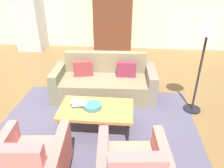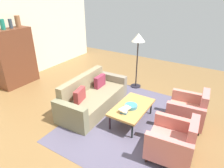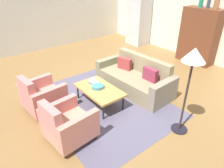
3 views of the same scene
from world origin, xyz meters
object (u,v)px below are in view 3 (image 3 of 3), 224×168
(floor_lamp, at_px, (193,63))
(cabinet, at_px, (199,36))
(coffee_table, at_px, (99,90))
(refrigerator, at_px, (138,22))
(vase_small, at_px, (217,3))
(fruit_bowl, at_px, (98,86))
(armchair_left, at_px, (41,97))
(armchair_right, at_px, (66,125))
(vase_round, at_px, (209,3))
(couch, at_px, (136,79))
(book_stack, at_px, (94,82))
(vase_tall, at_px, (201,2))

(floor_lamp, bearing_deg, cabinet, 118.23)
(coffee_table, bearing_deg, refrigerator, 124.90)
(vase_small, bearing_deg, floor_lamp, -66.50)
(fruit_bowl, bearing_deg, armchair_left, -114.72)
(armchair_left, xyz_separation_m, cabinet, (0.51, 5.30, 0.56))
(armchair_right, bearing_deg, vase_round, 90.82)
(coffee_table, bearing_deg, armchair_right, -62.52)
(cabinet, distance_m, vase_small, 1.13)
(armchair_right, bearing_deg, refrigerator, 117.79)
(armchair_right, bearing_deg, armchair_left, 174.45)
(coffee_table, xyz_separation_m, vase_small, (0.27, 4.13, 1.60))
(couch, xyz_separation_m, coffee_table, (0.00, -1.19, 0.09))
(fruit_bowl, bearing_deg, cabinet, 90.38)
(armchair_right, height_order, cabinet, cabinet)
(fruit_bowl, bearing_deg, vase_round, 88.99)
(cabinet, bearing_deg, book_stack, -92.77)
(cabinet, xyz_separation_m, vase_small, (0.35, -0.00, 1.07))
(fruit_bowl, relative_size, floor_lamp, 0.17)
(couch, relative_size, armchair_right, 2.43)
(armchair_right, height_order, refrigerator, refrigerator)
(fruit_bowl, relative_size, vase_tall, 0.97)
(book_stack, distance_m, vase_small, 4.39)
(fruit_bowl, height_order, cabinet, cabinet)
(cabinet, relative_size, vase_tall, 5.99)
(armchair_left, height_order, cabinet, cabinet)
(coffee_table, relative_size, cabinet, 0.67)
(book_stack, height_order, vase_tall, vase_tall)
(couch, xyz_separation_m, floor_lamp, (1.75, -0.47, 1.16))
(floor_lamp, bearing_deg, fruit_bowl, -158.21)
(armchair_left, relative_size, fruit_bowl, 3.02)
(fruit_bowl, relative_size, refrigerator, 0.16)
(coffee_table, relative_size, book_stack, 3.97)
(armchair_right, bearing_deg, book_stack, 120.78)
(armchair_right, height_order, vase_round, vase_round)
(coffee_table, distance_m, vase_round, 4.41)
(vase_round, relative_size, floor_lamp, 0.16)
(coffee_table, distance_m, armchair_left, 1.31)
(vase_round, relative_size, vase_small, 0.79)
(floor_lamp, bearing_deg, armchair_right, -121.14)
(book_stack, xyz_separation_m, vase_tall, (0.05, 4.08, 1.49))
(armchair_right, bearing_deg, vase_small, 88.14)
(vase_small, bearing_deg, refrigerator, -178.14)
(coffee_table, distance_m, cabinet, 4.16)
(armchair_left, distance_m, book_stack, 1.25)
(armchair_left, xyz_separation_m, floor_lamp, (2.34, 1.89, 1.10))
(vase_tall, bearing_deg, floor_lamp, -59.81)
(refrigerator, bearing_deg, book_stack, -57.62)
(coffee_table, distance_m, vase_small, 4.43)
(armchair_left, distance_m, vase_tall, 5.54)
(cabinet, bearing_deg, armchair_right, -82.57)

